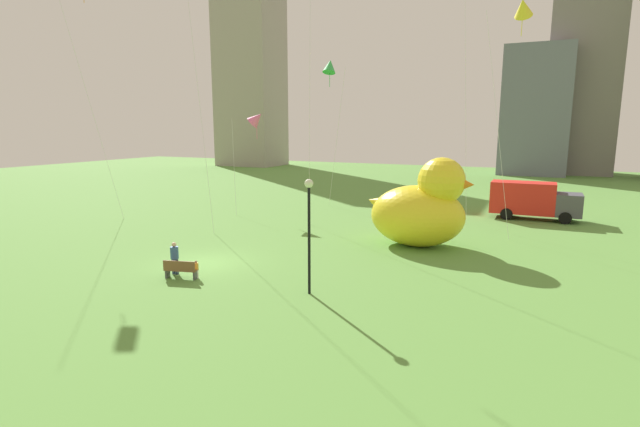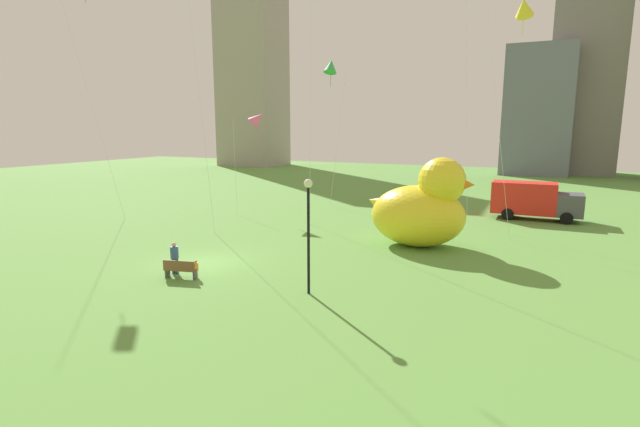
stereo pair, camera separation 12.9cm
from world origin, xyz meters
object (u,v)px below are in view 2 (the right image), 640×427
at_px(person_adult, 175,256).
at_px(lamppost, 308,217).
at_px(park_bench, 180,269).
at_px(kite_green, 331,66).
at_px(kite_yellow, 524,8).
at_px(giant_inflatable_duck, 422,209).
at_px(box_truck, 534,201).
at_px(person_child, 196,268).
at_px(kite_pink, 258,119).

distance_m(person_adult, lamppost, 7.53).
relative_size(park_bench, kite_green, 0.13).
relative_size(lamppost, kite_yellow, 0.33).
bearing_deg(kite_green, kite_yellow, -15.38).
relative_size(giant_inflatable_duck, box_truck, 1.00).
bearing_deg(person_child, kite_green, 96.79).
bearing_deg(kite_green, person_child, -83.21).
relative_size(giant_inflatable_duck, kite_yellow, 0.43).
relative_size(person_child, kite_yellow, 0.06).
height_order(person_child, kite_pink, kite_pink).
height_order(park_bench, box_truck, box_truck).
distance_m(person_child, lamppost, 6.43).
bearing_deg(giant_inflatable_duck, kite_yellow, 54.09).
bearing_deg(box_truck, person_child, -121.41).
height_order(kite_green, kite_pink, kite_green).
xyz_separation_m(lamppost, kite_pink, (-13.13, 16.68, 4.38)).
distance_m(box_truck, kite_pink, 22.86).
bearing_deg(person_child, lamppost, 3.84).
height_order(person_adult, kite_yellow, kite_yellow).
bearing_deg(kite_yellow, giant_inflatable_duck, -125.91).
bearing_deg(giant_inflatable_duck, box_truck, 64.31).
distance_m(lamppost, kite_green, 23.79).
distance_m(box_truck, kite_green, 19.57).
bearing_deg(person_child, kite_pink, 113.41).
distance_m(lamppost, kite_yellow, 20.88).
relative_size(person_adult, kite_yellow, 0.10).
bearing_deg(kite_yellow, person_child, -126.69).
height_order(giant_inflatable_duck, lamppost, giant_inflatable_duck).
xyz_separation_m(person_adult, kite_yellow, (13.89, 16.71, 13.45)).
bearing_deg(park_bench, kite_yellow, 52.62).
xyz_separation_m(park_bench, kite_yellow, (13.14, 17.19, 13.85)).
bearing_deg(kite_pink, kite_green, 38.28).
relative_size(person_child, kite_pink, 0.10).
distance_m(giant_inflatable_duck, kite_yellow, 14.25).
bearing_deg(lamppost, giant_inflatable_duck, 77.28).
bearing_deg(park_bench, giant_inflatable_duck, 51.82).
bearing_deg(box_truck, kite_pink, -165.15).
bearing_deg(giant_inflatable_duck, person_child, -127.14).
bearing_deg(box_truck, kite_yellow, -102.80).
distance_m(person_child, kite_yellow, 25.11).
height_order(lamppost, kite_pink, kite_pink).
bearing_deg(person_child, person_adult, 176.05).
bearing_deg(kite_green, giant_inflatable_duck, -44.29).
bearing_deg(park_bench, box_truck, 57.92).
distance_m(person_child, kite_green, 24.05).
xyz_separation_m(park_bench, person_child, (0.62, 0.39, 0.00)).
xyz_separation_m(box_truck, kite_green, (-16.35, -1.77, 10.59)).
height_order(person_adult, kite_green, kite_green).
bearing_deg(lamppost, person_child, -176.16).
bearing_deg(person_adult, giant_inflatable_duck, 48.20).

